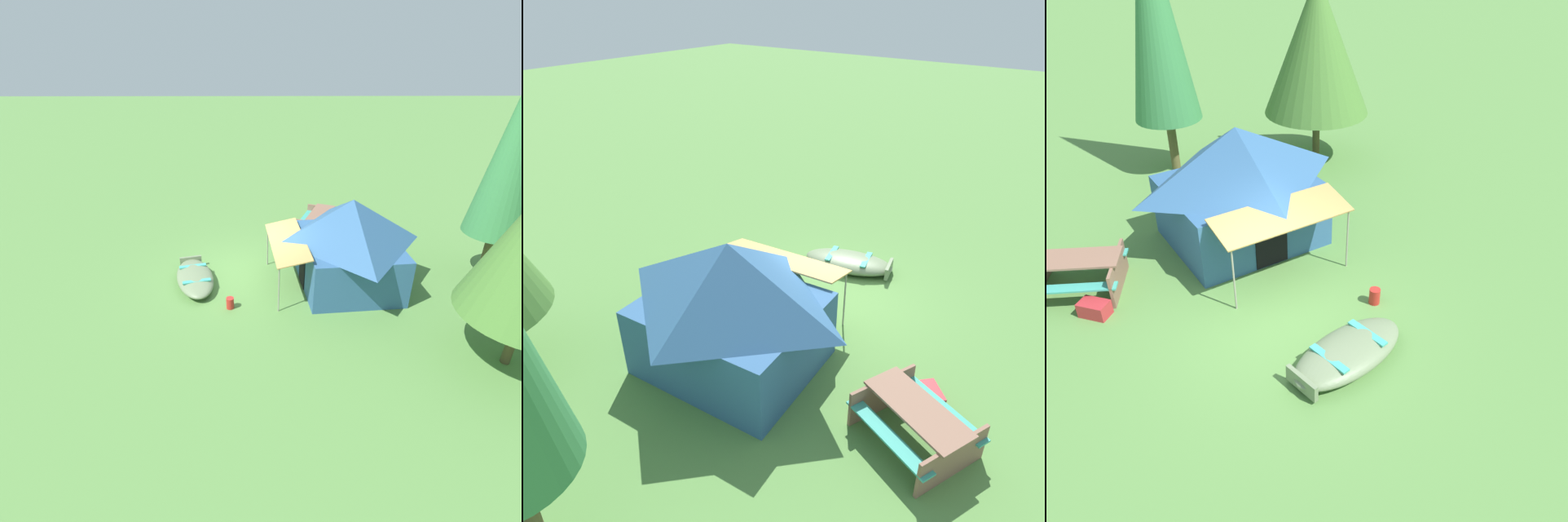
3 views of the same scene
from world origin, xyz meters
TOP-DOWN VIEW (x-y plane):
  - ground_plane at (0.00, 0.00)m, footprint 80.00×80.00m
  - beached_rowboat at (0.51, -1.58)m, footprint 2.53×1.64m
  - canvas_cabin_tent at (0.44, 3.02)m, footprint 3.66×4.08m
  - picnic_table at (-3.25, 2.71)m, footprint 2.22×2.01m
  - cooler_box at (-3.13, 1.72)m, footprint 0.64×0.64m
  - fuel_can at (1.81, -0.44)m, footprint 0.31×0.31m

SIDE VIEW (x-z plane):
  - ground_plane at x=0.00m, z-range 0.00..0.00m
  - cooler_box at x=-3.13m, z-range 0.00..0.30m
  - fuel_can at x=1.81m, z-range 0.00..0.33m
  - beached_rowboat at x=0.51m, z-range 0.01..0.41m
  - picnic_table at x=-3.25m, z-range 0.10..0.86m
  - canvas_cabin_tent at x=0.44m, z-range 0.05..2.73m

